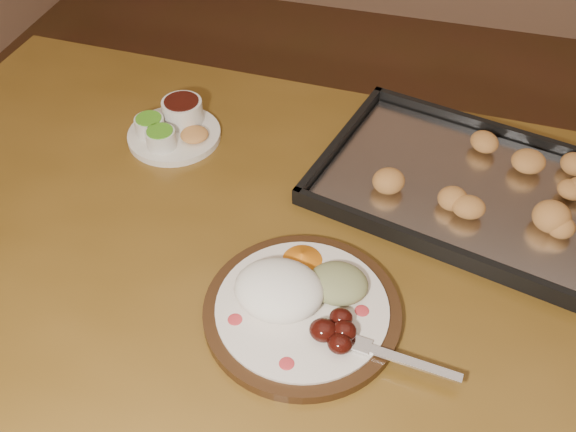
% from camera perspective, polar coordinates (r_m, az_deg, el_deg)
% --- Properties ---
extents(ground, '(4.00, 4.00, 0.00)m').
position_cam_1_polar(ground, '(1.76, 10.97, -15.10)').
color(ground, '#4F281B').
rests_on(ground, ground).
extents(dining_table, '(1.53, 0.95, 0.75)m').
position_cam_1_polar(dining_table, '(1.10, -0.70, -5.86)').
color(dining_table, brown).
rests_on(dining_table, ground).
extents(dinner_plate, '(0.37, 0.28, 0.07)m').
position_cam_1_polar(dinner_plate, '(0.92, 1.09, -7.64)').
color(dinner_plate, '#311C0D').
rests_on(dinner_plate, dining_table).
extents(condiment_saucer, '(0.17, 0.17, 0.06)m').
position_cam_1_polar(condiment_saucer, '(1.23, -10.14, 7.79)').
color(condiment_saucer, white).
rests_on(condiment_saucer, dining_table).
extents(baking_tray, '(0.55, 0.45, 0.05)m').
position_cam_1_polar(baking_tray, '(1.15, 15.24, 2.87)').
color(baking_tray, black).
rests_on(baking_tray, dining_table).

